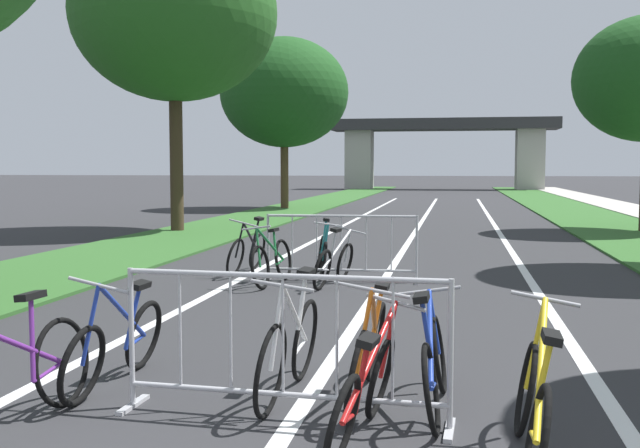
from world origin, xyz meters
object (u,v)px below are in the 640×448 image
object	(u,v)px
tree_left_pine_far	(174,14)
bicycle_blue_0	(117,344)
bicycle_yellow_1	(532,406)
bicycle_green_8	(272,261)
bicycle_teal_4	(322,254)
bicycle_red_2	(364,392)
bicycle_blue_10	(434,364)
tree_left_cypress_far	(284,93)
bicycle_purple_6	(14,377)
bicycle_orange_9	(368,352)
crowd_barrier_nearest	(283,347)
crowd_barrier_second	(341,248)
bicycle_black_3	(247,252)
bicycle_silver_7	(335,263)
bicycle_white_5	(290,348)

from	to	relation	value
tree_left_pine_far	bicycle_blue_0	size ratio (longest dim) A/B	4.99
bicycle_yellow_1	bicycle_green_8	size ratio (longest dim) A/B	1.01
bicycle_teal_4	bicycle_red_2	bearing A→B (deg)	89.66
bicycle_blue_0	bicycle_green_8	distance (m)	5.38
bicycle_blue_0	bicycle_blue_10	bearing A→B (deg)	178.31
tree_left_cypress_far	bicycle_teal_4	world-z (taller)	tree_left_cypress_far
bicycle_red_2	bicycle_purple_6	distance (m)	2.38
bicycle_blue_10	bicycle_red_2	bearing A→B (deg)	-118.94
bicycle_teal_4	bicycle_orange_9	size ratio (longest dim) A/B	0.94
tree_left_cypress_far	bicycle_teal_4	size ratio (longest dim) A/B	4.42
crowd_barrier_nearest	bicycle_yellow_1	distance (m)	1.75
bicycle_blue_10	crowd_barrier_second	bearing A→B (deg)	106.75
bicycle_yellow_1	bicycle_orange_9	xyz separation A→B (m)	(-1.12, 1.09, 0.01)
bicycle_black_3	bicycle_orange_9	bearing A→B (deg)	119.13
bicycle_green_8	crowd_barrier_nearest	bearing A→B (deg)	111.62
bicycle_yellow_1	bicycle_blue_10	size ratio (longest dim) A/B	1.04
bicycle_purple_6	bicycle_orange_9	size ratio (longest dim) A/B	1.01
bicycle_red_2	bicycle_orange_9	xyz separation A→B (m)	(-0.09, 0.92, 0.04)
tree_left_pine_far	crowd_barrier_second	xyz separation A→B (m)	(5.82, -7.97, -5.42)
bicycle_teal_4	bicycle_blue_10	size ratio (longest dim) A/B	1.03
bicycle_blue_0	bicycle_purple_6	size ratio (longest dim) A/B	0.95
bicycle_red_2	bicycle_silver_7	distance (m)	6.43
bicycle_white_5	bicycle_yellow_1	bearing A→B (deg)	152.07
crowd_barrier_nearest	bicycle_yellow_1	bearing A→B (deg)	-17.95
bicycle_blue_0	bicycle_blue_10	world-z (taller)	bicycle_blue_0
bicycle_blue_0	bicycle_yellow_1	bearing A→B (deg)	163.65
bicycle_blue_0	bicycle_orange_9	distance (m)	2.05
tree_left_pine_far	crowd_barrier_nearest	world-z (taller)	tree_left_pine_far
tree_left_pine_far	crowd_barrier_nearest	size ratio (longest dim) A/B	3.44
tree_left_cypress_far	bicycle_blue_0	world-z (taller)	tree_left_cypress_far
crowd_barrier_nearest	bicycle_orange_9	bearing A→B (deg)	45.40
crowd_barrier_nearest	bicycle_teal_4	xyz separation A→B (m)	(-0.98, 6.98, -0.17)
tree_left_pine_far	tree_left_cypress_far	xyz separation A→B (m)	(0.36, 11.50, -1.01)
crowd_barrier_second	bicycle_silver_7	world-z (taller)	crowd_barrier_second
bicycle_black_3	bicycle_green_8	size ratio (longest dim) A/B	1.01
bicycle_black_3	bicycle_blue_10	distance (m)	7.41
tree_left_pine_far	bicycle_white_5	bearing A→B (deg)	-65.47
crowd_barrier_second	bicycle_silver_7	xyz separation A→B (m)	(-0.03, -0.47, -0.17)
bicycle_black_3	tree_left_pine_far	bearing A→B (deg)	-55.28
bicycle_orange_9	bicycle_green_8	bearing A→B (deg)	-67.36
bicycle_red_2	bicycle_purple_6	xyz separation A→B (m)	(-2.37, -0.19, 0.03)
bicycle_orange_9	tree_left_pine_far	bearing A→B (deg)	-62.21
bicycle_blue_0	bicycle_green_8	xyz separation A→B (m)	(-0.05, 5.38, 0.01)
bicycle_black_3	bicycle_orange_9	distance (m)	7.01
bicycle_green_8	bicycle_white_5	bearing A→B (deg)	112.32
bicycle_purple_6	bicycle_blue_10	bearing A→B (deg)	-157.35
crowd_barrier_second	bicycle_white_5	xyz separation A→B (m)	(0.51, -5.91, -0.13)
tree_left_pine_far	bicycle_black_3	world-z (taller)	tree_left_pine_far
bicycle_yellow_1	bicycle_white_5	size ratio (longest dim) A/B	0.99
crowd_barrier_second	bicycle_blue_0	size ratio (longest dim) A/B	1.45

